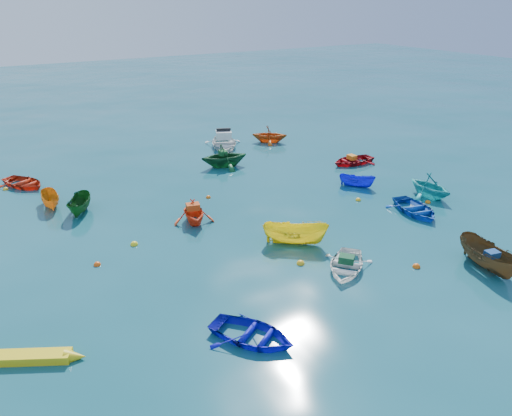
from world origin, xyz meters
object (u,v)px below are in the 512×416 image
dinghy_blue_se (415,213)px  motorboat_white (224,147)px  dinghy_white_near (345,270)px  dinghy_blue_sw (252,340)px  kayak_yellow (22,361)px

dinghy_blue_se → motorboat_white: (-3.23, 17.19, 0.00)m
dinghy_white_near → dinghy_blue_se: size_ratio=0.91×
dinghy_white_near → motorboat_white: size_ratio=0.73×
dinghy_blue_sw → dinghy_white_near: dinghy_blue_sw is taller
dinghy_blue_se → kayak_yellow: 20.95m
dinghy_blue_sw → kayak_yellow: bearing=125.1°
dinghy_blue_sw → dinghy_blue_se: dinghy_blue_se is taller
motorboat_white → dinghy_white_near: bearing=-79.5°
dinghy_white_near → motorboat_white: bearing=127.2°
dinghy_blue_sw → motorboat_white: bearing=32.5°
motorboat_white → dinghy_blue_se: bearing=-56.9°
dinghy_blue_sw → motorboat_white: 24.49m
dinghy_white_near → kayak_yellow: size_ratio=0.78×
dinghy_blue_se → motorboat_white: size_ratio=0.81×
dinghy_white_near → motorboat_white: motorboat_white is taller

